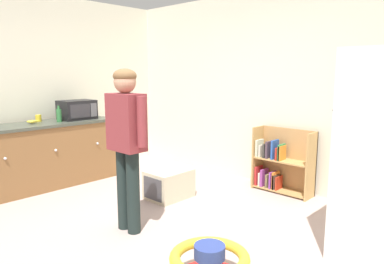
{
  "coord_description": "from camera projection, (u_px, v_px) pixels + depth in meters",
  "views": [
    {
      "loc": [
        2.64,
        -2.07,
        1.58
      ],
      "look_at": [
        0.16,
        0.56,
        0.98
      ],
      "focal_mm": 33.61,
      "sensor_mm": 36.0,
      "label": 1
    }
  ],
  "objects": [
    {
      "name": "back_wall",
      "position": [
        271.0,
        89.0,
        4.98
      ],
      "size": [
        5.2,
        0.06,
        2.7
      ],
      "primitive_type": "cube",
      "color": "silver",
      "rests_on": "ground"
    },
    {
      "name": "green_glass_bottle",
      "position": [
        59.0,
        115.0,
        4.99
      ],
      "size": [
        0.07,
        0.07,
        0.25
      ],
      "color": "#33753D",
      "rests_on": "kitchen_counter"
    },
    {
      "name": "standing_person",
      "position": [
        127.0,
        135.0,
        3.5
      ],
      "size": [
        0.57,
        0.22,
        1.62
      ],
      "color": "#1C2826",
      "rests_on": "ground"
    },
    {
      "name": "pet_carrier",
      "position": [
        169.0,
        184.0,
        4.57
      ],
      "size": [
        0.42,
        0.55,
        0.36
      ],
      "color": "beige",
      "rests_on": "ground"
    },
    {
      "name": "left_side_wall",
      "position": [
        74.0,
        87.0,
        5.67
      ],
      "size": [
        0.06,
        2.99,
        2.7
      ],
      "primitive_type": "cube",
      "color": "silver",
      "rests_on": "ground"
    },
    {
      "name": "microwave",
      "position": [
        77.0,
        110.0,
        5.27
      ],
      "size": [
        0.37,
        0.48,
        0.28
      ],
      "color": "black",
      "rests_on": "kitchen_counter"
    },
    {
      "name": "kitchen_counter",
      "position": [
        46.0,
        154.0,
        5.01
      ],
      "size": [
        0.65,
        1.95,
        0.9
      ],
      "color": "brown",
      "rests_on": "ground"
    },
    {
      "name": "ground_plane",
      "position": [
        141.0,
        235.0,
        3.53
      ],
      "size": [
        12.0,
        12.0,
        0.0
      ],
      "primitive_type": "plane",
      "color": "#B59C95",
      "rests_on": "ground"
    },
    {
      "name": "bookshelf",
      "position": [
        280.0,
        164.0,
        4.81
      ],
      "size": [
        0.8,
        0.28,
        0.85
      ],
      "color": "tan",
      "rests_on": "ground"
    },
    {
      "name": "yellow_cup",
      "position": [
        38.0,
        118.0,
        5.04
      ],
      "size": [
        0.08,
        0.08,
        0.09
      ],
      "primitive_type": "cylinder",
      "color": "yellow",
      "rests_on": "kitchen_counter"
    },
    {
      "name": "banana_bunch",
      "position": [
        33.0,
        122.0,
        4.84
      ],
      "size": [
        0.15,
        0.16,
        0.04
      ],
      "color": "yellow",
      "rests_on": "kitchen_counter"
    }
  ]
}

